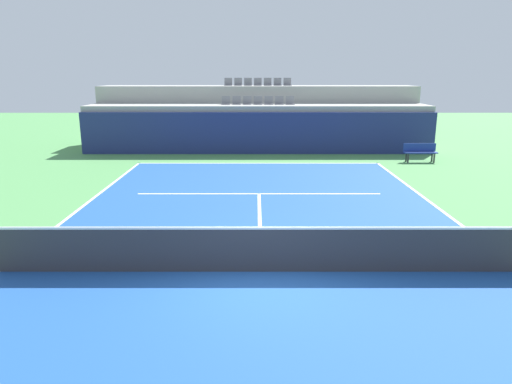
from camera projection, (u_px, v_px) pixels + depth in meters
name	position (u px, v px, depth m)	size (l,w,h in m)	color
ground_plane	(261.00, 272.00, 9.64)	(80.00, 80.00, 0.00)	#4C8C4C
court_surface	(261.00, 272.00, 9.64)	(11.00, 24.00, 0.01)	#1E4C99
baseline_far	(258.00, 163.00, 21.21)	(11.00, 0.10, 0.00)	white
service_line_far	(259.00, 194.00, 15.84)	(8.26, 0.10, 0.00)	white
centre_service_line	(260.00, 223.00, 12.74)	(0.10, 6.40, 0.00)	white
back_wall	(258.00, 133.00, 23.54)	(17.88, 0.30, 2.10)	navy
stands_tier_lower	(258.00, 127.00, 24.81)	(17.88, 2.40, 2.39)	#9E9E99
stands_tier_upper	(258.00, 115.00, 27.03)	(17.88, 2.40, 3.30)	#9E9E99
seating_row_lower	(258.00, 102.00, 24.58)	(3.84, 0.44, 0.44)	slate
seating_row_upper	(258.00, 83.00, 26.68)	(3.84, 0.44, 0.44)	slate
tennis_net	(261.00, 249.00, 9.51)	(11.08, 0.08, 1.07)	black
player_bench	(420.00, 151.00, 21.50)	(1.50, 0.40, 0.85)	navy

